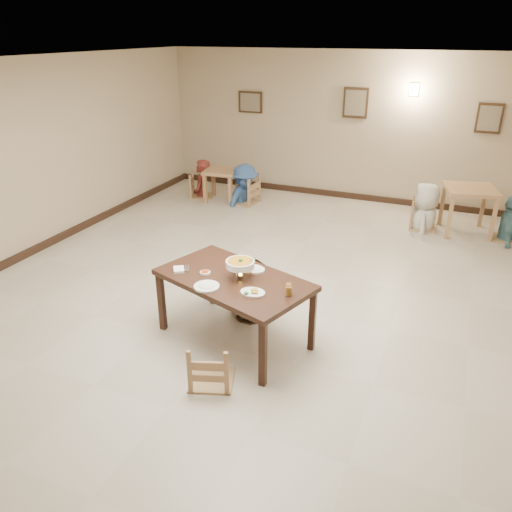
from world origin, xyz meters
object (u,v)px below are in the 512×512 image
at_px(drink_glass, 289,290).
at_px(chair_far, 257,278).
at_px(bg_table_right, 470,196).
at_px(main_table, 234,284).
at_px(bg_chair_rr, 511,213).
at_px(bg_diner_a, 201,160).
at_px(bg_table_left, 221,176).
at_px(bg_diner_c, 429,183).
at_px(bg_chair_rl, 426,201).
at_px(chair_near, 210,343).
at_px(bg_chair_ll, 201,174).
at_px(bg_chair_lr, 244,178).
at_px(curry_warmer, 240,264).
at_px(main_diner, 251,259).
at_px(bg_diner_b, 244,164).

bearing_deg(drink_glass, chair_far, 129.29).
bearing_deg(bg_table_right, drink_glass, -109.20).
distance_m(main_table, bg_chair_rr, 5.55).
distance_m(bg_table_right, bg_diner_a, 5.37).
bearing_deg(chair_far, bg_table_right, 52.23).
height_order(bg_table_left, bg_diner_c, bg_diner_c).
height_order(chair_far, bg_chair_rl, bg_chair_rl).
height_order(chair_near, bg_table_right, chair_near).
bearing_deg(bg_chair_ll, bg_chair_lr, -112.35).
height_order(chair_far, curry_warmer, curry_warmer).
bearing_deg(bg_table_left, bg_chair_rr, -0.57).
distance_m(main_table, curry_warmer, 0.26).
relative_size(bg_chair_rr, bg_diner_c, 0.57).
bearing_deg(bg_diner_c, bg_chair_rr, 86.39).
bearing_deg(main_diner, bg_chair_rr, -112.65).
xyz_separation_m(main_diner, bg_diner_b, (-1.91, 4.09, 0.06)).
xyz_separation_m(chair_far, chair_near, (0.12, -1.53, 0.01)).
height_order(bg_table_left, bg_table_right, bg_table_right).
bearing_deg(bg_diner_b, bg_diner_a, 98.43).
bearing_deg(bg_table_left, curry_warmer, -61.29).
relative_size(chair_near, bg_chair_rr, 0.97).
distance_m(main_table, chair_far, 0.77).
distance_m(bg_chair_lr, bg_chair_rr, 5.04).
relative_size(chair_near, bg_table_right, 0.94).
height_order(bg_table_right, bg_chair_ll, bg_chair_ll).
distance_m(bg_chair_rl, bg_diner_a, 4.68).
xyz_separation_m(main_table, bg_chair_lr, (-1.95, 4.69, -0.18)).
xyz_separation_m(main_diner, bg_table_left, (-2.42, 4.06, -0.23)).
relative_size(bg_table_left, bg_chair_lr, 0.69).
xyz_separation_m(main_table, bg_diner_b, (-1.95, 4.69, 0.10)).
distance_m(drink_glass, bg_diner_c, 4.87).
distance_m(chair_far, bg_diner_b, 4.44).
bearing_deg(drink_glass, bg_chair_rl, 78.39).
relative_size(bg_chair_rr, bg_diner_a, 0.60).
relative_size(bg_chair_rl, bg_chair_rr, 1.06).
relative_size(drink_glass, bg_chair_rr, 0.14).
distance_m(bg_table_right, bg_chair_lr, 4.34).
distance_m(drink_glass, bg_table_left, 5.78).
relative_size(main_table, bg_chair_ll, 1.93).
xyz_separation_m(bg_chair_lr, bg_chair_rr, (5.04, -0.09, -0.06)).
xyz_separation_m(main_diner, curry_warmer, (0.12, -0.58, 0.21)).
relative_size(curry_warmer, bg_table_left, 0.47).
bearing_deg(chair_near, drink_glass, -151.00).
distance_m(main_table, main_diner, 0.61).
distance_m(main_table, bg_table_left, 5.28).
bearing_deg(bg_chair_rl, main_table, 155.93).
xyz_separation_m(bg_diner_b, bg_diner_c, (3.64, -0.08, 0.03)).
distance_m(chair_near, bg_diner_b, 5.89).
distance_m(chair_near, bg_diner_c, 5.66).
bearing_deg(bg_chair_rr, chair_far, -42.93).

